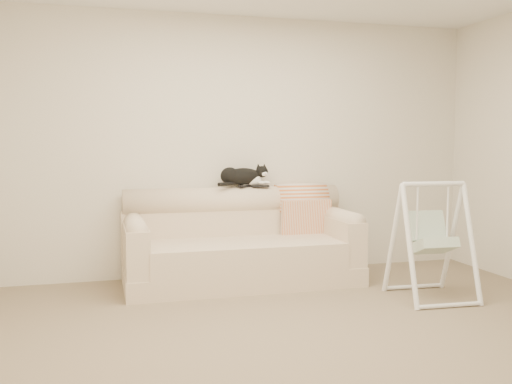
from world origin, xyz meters
TOP-DOWN VIEW (x-y plane):
  - ground_plane at (0.00, 0.00)m, footprint 5.00×5.00m
  - room_shell at (0.00, 0.00)m, footprint 5.04×4.04m
  - sofa at (-0.09, 1.62)m, footprint 2.20×0.93m
  - remote_a at (0.03, 1.85)m, footprint 0.18×0.14m
  - remote_b at (0.17, 1.81)m, footprint 0.18×0.07m
  - tuxedo_cat at (-0.00, 1.86)m, footprint 0.57×0.30m
  - throw_blanket at (0.61, 1.84)m, footprint 0.52×0.38m
  - baby_swing at (1.36, 0.62)m, footprint 0.65×0.69m

SIDE VIEW (x-z plane):
  - ground_plane at x=0.00m, z-range 0.00..0.00m
  - sofa at x=-0.09m, z-range -0.10..0.80m
  - baby_swing at x=1.36m, z-range 0.00..1.01m
  - throw_blanket at x=0.61m, z-range 0.44..1.01m
  - remote_b at x=0.17m, z-range 0.90..0.92m
  - remote_a at x=0.03m, z-range 0.90..0.92m
  - tuxedo_cat at x=0.00m, z-range 0.89..1.12m
  - room_shell at x=0.00m, z-range 0.23..2.83m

